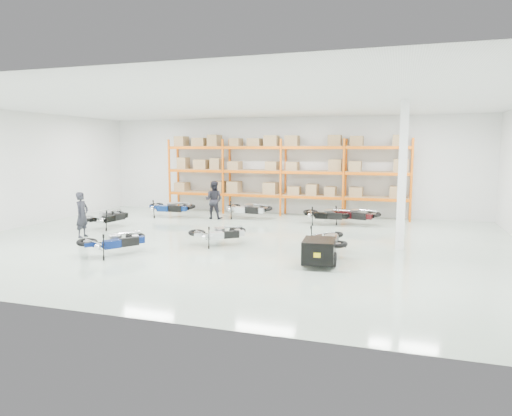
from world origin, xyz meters
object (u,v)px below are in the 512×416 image
(moto_touring_right, at_px, (328,236))
(trailer, at_px, (319,251))
(moto_back_d, at_px, (353,211))
(person_left, at_px, (82,215))
(moto_back_b, at_px, (247,206))
(person_back, at_px, (214,200))
(moto_back_a, at_px, (170,204))
(moto_blue_centre, at_px, (114,237))
(moto_silver_left, at_px, (219,230))
(moto_black_far_left, at_px, (107,214))
(moto_back_c, at_px, (327,211))

(moto_touring_right, distance_m, trailer, 1.60)
(moto_touring_right, relative_size, trailer, 0.98)
(trailer, relative_size, moto_back_d, 0.95)
(person_left, bearing_deg, moto_back_d, -61.27)
(moto_back_b, relative_size, moto_back_d, 1.03)
(moto_touring_right, xyz_separation_m, person_back, (-5.81, 5.18, 0.31))
(moto_back_a, distance_m, person_left, 5.12)
(trailer, bearing_deg, moto_back_b, 117.14)
(moto_blue_centre, distance_m, trailer, 5.89)
(moto_back_a, xyz_separation_m, moto_back_b, (3.45, 0.60, -0.01))
(moto_silver_left, xyz_separation_m, person_left, (-5.03, -0.20, 0.29))
(trailer, distance_m, person_back, 8.94)
(moto_silver_left, bearing_deg, moto_back_a, 4.25)
(person_left, bearing_deg, trailer, -103.48)
(moto_back_b, bearing_deg, moto_silver_left, -162.86)
(moto_black_far_left, relative_size, person_left, 1.14)
(moto_back_d, bearing_deg, person_back, 110.40)
(moto_back_d, bearing_deg, moto_black_far_left, 130.41)
(moto_touring_right, height_order, moto_back_d, moto_back_d)
(moto_blue_centre, height_order, person_back, person_back)
(moto_back_c, height_order, person_back, person_back)
(moto_touring_right, distance_m, moto_back_c, 5.14)
(moto_silver_left, distance_m, moto_touring_right, 3.50)
(moto_black_far_left, xyz_separation_m, moto_back_c, (8.03, 3.34, -0.00))
(moto_blue_centre, xyz_separation_m, trailer, (5.87, 0.46, -0.11))
(moto_silver_left, bearing_deg, moto_back_b, -28.12)
(moto_silver_left, relative_size, moto_back_d, 0.89)
(moto_back_b, bearing_deg, moto_back_c, -90.46)
(moto_back_d, height_order, person_left, person_left)
(trailer, bearing_deg, person_left, 165.50)
(moto_blue_centre, distance_m, moto_back_b, 7.79)
(moto_blue_centre, distance_m, moto_back_c, 8.75)
(moto_silver_left, xyz_separation_m, moto_black_far_left, (-5.34, 1.62, 0.06))
(moto_silver_left, bearing_deg, moto_black_far_left, 35.59)
(moto_back_a, distance_m, person_back, 2.07)
(moto_touring_right, distance_m, person_back, 7.79)
(moto_back_d, bearing_deg, moto_silver_left, 163.39)
(moto_back_a, relative_size, person_left, 1.20)
(moto_back_b, bearing_deg, person_back, 114.10)
(moto_blue_centre, relative_size, moto_back_d, 0.95)
(moto_black_far_left, distance_m, moto_back_c, 8.70)
(moto_back_c, bearing_deg, moto_back_b, 84.39)
(person_left, relative_size, person_back, 0.95)
(moto_blue_centre, bearing_deg, moto_silver_left, -101.77)
(moto_black_far_left, height_order, moto_back_c, moto_black_far_left)
(moto_silver_left, distance_m, person_back, 5.57)
(moto_silver_left, bearing_deg, person_back, -13.05)
(moto_touring_right, height_order, moto_back_c, moto_back_c)
(moto_blue_centre, height_order, moto_back_b, moto_back_b)
(moto_black_far_left, xyz_separation_m, person_back, (3.03, 3.44, 0.28))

